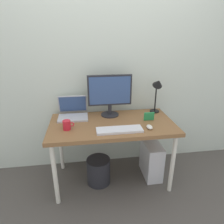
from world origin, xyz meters
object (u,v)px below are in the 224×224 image
object	(u,v)px
keyboard	(119,130)
desk_lamp	(157,88)
coffee_mug	(67,125)
photo_frame	(149,116)
monitor	(110,93)
wastebasket	(99,171)
mouse	(149,127)
computer_tower	(151,159)
laptop	(73,112)
desk	(112,128)

from	to	relation	value
keyboard	desk_lamp	bearing A→B (deg)	38.95
coffee_mug	photo_frame	world-z (taller)	same
monitor	desk_lamp	xyz separation A→B (m)	(0.54, 0.00, 0.04)
photo_frame	wastebasket	xyz separation A→B (m)	(-0.56, -0.04, -0.61)
mouse	photo_frame	xyz separation A→B (m)	(0.05, 0.19, 0.03)
keyboard	computer_tower	world-z (taller)	keyboard
desk_lamp	laptop	bearing A→B (deg)	178.94
mouse	coffee_mug	size ratio (longest dim) A/B	0.82
laptop	computer_tower	bearing A→B (deg)	-14.13
desk_lamp	photo_frame	world-z (taller)	desk_lamp
mouse	desk	bearing A→B (deg)	151.19
computer_tower	wastebasket	distance (m)	0.63
monitor	coffee_mug	bearing A→B (deg)	-146.65
laptop	keyboard	distance (m)	0.62
keyboard	coffee_mug	xyz separation A→B (m)	(-0.50, 0.11, 0.04)
laptop	desk_lamp	distance (m)	0.98
keyboard	wastebasket	world-z (taller)	keyboard
monitor	wastebasket	world-z (taller)	monitor
desk_lamp	coffee_mug	xyz separation A→B (m)	(-1.00, -0.30, -0.25)
monitor	laptop	bearing A→B (deg)	177.48
photo_frame	monitor	bearing A→B (deg)	152.26
monitor	photo_frame	bearing A→B (deg)	-27.74
keyboard	coffee_mug	distance (m)	0.51
desk_lamp	mouse	bearing A→B (deg)	-117.17
laptop	keyboard	size ratio (longest dim) A/B	0.73
keyboard	wastebasket	xyz separation A→B (m)	(-0.20, 0.16, -0.58)
monitor	mouse	world-z (taller)	monitor
monitor	laptop	world-z (taller)	monitor
desk_lamp	computer_tower	xyz separation A→B (m)	(-0.08, -0.20, -0.80)
desk_lamp	coffee_mug	size ratio (longest dim) A/B	3.82
coffee_mug	wastebasket	bearing A→B (deg)	10.96
desk_lamp	coffee_mug	bearing A→B (deg)	-163.18
computer_tower	coffee_mug	bearing A→B (deg)	-173.80
coffee_mug	wastebasket	world-z (taller)	coffee_mug
monitor	photo_frame	size ratio (longest dim) A/B	4.39
laptop	desk	bearing A→B (deg)	-29.00
monitor	mouse	distance (m)	0.57
photo_frame	coffee_mug	bearing A→B (deg)	-173.60
monitor	desk_lamp	bearing A→B (deg)	0.05
mouse	photo_frame	size ratio (longest dim) A/B	0.82
desk	desk_lamp	xyz separation A→B (m)	(0.55, 0.21, 0.36)
coffee_mug	computer_tower	xyz separation A→B (m)	(0.92, 0.10, -0.55)
mouse	wastebasket	xyz separation A→B (m)	(-0.50, 0.15, -0.58)
desk	wastebasket	size ratio (longest dim) A/B	4.31
mouse	wastebasket	world-z (taller)	mouse
monitor	desk_lamp	size ratio (longest dim) A/B	1.15
mouse	monitor	bearing A→B (deg)	130.45
desk_lamp	coffee_mug	distance (m)	1.07
coffee_mug	desk	bearing A→B (deg)	11.78
desk	keyboard	world-z (taller)	keyboard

